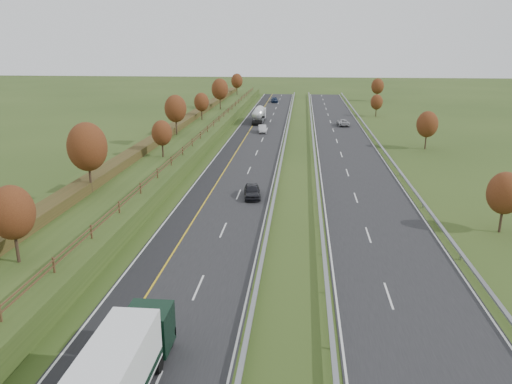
% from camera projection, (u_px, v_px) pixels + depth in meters
% --- Properties ---
extents(ground, '(400.00, 400.00, 0.00)m').
position_uv_depth(ground, '(297.00, 159.00, 78.75)').
color(ground, '#2D4317').
rests_on(ground, ground).
extents(near_carriageway, '(10.50, 200.00, 0.04)m').
position_uv_depth(near_carriageway, '(250.00, 152.00, 84.22)').
color(near_carriageway, black).
rests_on(near_carriageway, ground).
extents(far_carriageway, '(10.50, 200.00, 0.04)m').
position_uv_depth(far_carriageway, '(349.00, 154.00, 82.76)').
color(far_carriageway, black).
rests_on(far_carriageway, ground).
extents(hard_shoulder, '(3.00, 200.00, 0.04)m').
position_uv_depth(hard_shoulder, '(228.00, 151.00, 84.55)').
color(hard_shoulder, black).
rests_on(hard_shoulder, ground).
extents(lane_markings, '(26.75, 200.00, 0.01)m').
position_uv_depth(lane_markings, '(288.00, 152.00, 83.53)').
color(lane_markings, silver).
rests_on(lane_markings, near_carriageway).
extents(embankment_left, '(12.00, 200.00, 2.00)m').
position_uv_depth(embankment_left, '(174.00, 145.00, 85.09)').
color(embankment_left, '#2D4317').
rests_on(embankment_left, ground).
extents(hedge_left, '(2.20, 180.00, 1.10)m').
position_uv_depth(hedge_left, '(162.00, 135.00, 84.82)').
color(hedge_left, '#353415').
rests_on(hedge_left, embankment_left).
extents(fence_left, '(0.12, 189.06, 1.20)m').
position_uv_depth(fence_left, '(199.00, 135.00, 83.80)').
color(fence_left, '#422B19').
rests_on(fence_left, embankment_left).
extents(median_barrier_near, '(0.32, 200.00, 0.71)m').
position_uv_depth(median_barrier_near, '(284.00, 149.00, 83.54)').
color(median_barrier_near, gray).
rests_on(median_barrier_near, ground).
extents(median_barrier_far, '(0.32, 200.00, 0.71)m').
position_uv_depth(median_barrier_far, '(314.00, 149.00, 83.09)').
color(median_barrier_far, gray).
rests_on(median_barrier_far, ground).
extents(outer_barrier_far, '(0.32, 200.00, 0.71)m').
position_uv_depth(outer_barrier_far, '(384.00, 151.00, 82.07)').
color(outer_barrier_far, gray).
rests_on(outer_barrier_far, ground).
extents(trees_left, '(6.64, 164.30, 7.66)m').
position_uv_depth(trees_left, '(170.00, 116.00, 80.30)').
color(trees_left, '#2D2116').
rests_on(trees_left, embankment_left).
extents(trees_far, '(8.45, 118.60, 7.12)m').
position_uv_depth(trees_far, '(400.00, 107.00, 108.24)').
color(trees_far, '#2D2116').
rests_on(trees_far, ground).
extents(road_tanker, '(2.40, 11.22, 3.46)m').
position_uv_depth(road_tanker, '(259.00, 114.00, 115.09)').
color(road_tanker, silver).
rests_on(road_tanker, near_carriageway).
extents(car_dark_near, '(2.44, 4.85, 1.59)m').
position_uv_depth(car_dark_near, '(252.00, 191.00, 58.87)').
color(car_dark_near, black).
rests_on(car_dark_near, near_carriageway).
extents(car_silver_mid, '(2.16, 4.77, 1.52)m').
position_uv_depth(car_silver_mid, '(262.00, 129.00, 102.06)').
color(car_silver_mid, '#ADACB1').
rests_on(car_silver_mid, near_carriageway).
extents(car_small_far, '(2.44, 5.08, 1.43)m').
position_uv_depth(car_small_far, '(274.00, 100.00, 154.19)').
color(car_small_far, '#121F3A').
rests_on(car_small_far, near_carriageway).
extents(car_oncoming, '(2.73, 5.32, 1.44)m').
position_uv_depth(car_oncoming, '(343.00, 122.00, 110.40)').
color(car_oncoming, '#ACABB0').
rests_on(car_oncoming, far_carriageway).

